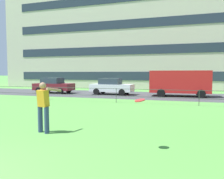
# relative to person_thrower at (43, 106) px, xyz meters

# --- Properties ---
(street_strip) EXTENTS (80.00, 7.29, 0.01)m
(street_strip) POSITION_rel_person_thrower_xyz_m (0.08, 14.08, -0.92)
(street_strip) COLOR #424247
(street_strip) RESTS_ON ground
(park_fence) EXTENTS (32.04, 0.04, 1.00)m
(park_fence) POSITION_rel_person_thrower_xyz_m (0.08, 8.34, -0.25)
(park_fence) COLOR #333833
(park_fence) RESTS_ON ground
(person_thrower) EXTENTS (0.66, 0.73, 1.71)m
(person_thrower) POSITION_rel_person_thrower_xyz_m (0.00, 0.00, 0.00)
(person_thrower) COLOR navy
(person_thrower) RESTS_ON ground
(frisbee) EXTENTS (0.38, 0.38, 0.07)m
(frisbee) POSITION_rel_person_thrower_xyz_m (3.41, -0.67, 0.38)
(frisbee) COLOR red
(car_maroon_right) EXTENTS (4.01, 1.84, 1.54)m
(car_maroon_right) POSITION_rel_person_thrower_xyz_m (-8.16, 13.60, -0.15)
(car_maroon_right) COLOR maroon
(car_maroon_right) RESTS_ON ground
(car_white_far_right) EXTENTS (4.06, 1.92, 1.54)m
(car_white_far_right) POSITION_rel_person_thrower_xyz_m (-2.04, 13.87, -0.15)
(car_white_far_right) COLOR silver
(car_white_far_right) RESTS_ON ground
(panel_van_center) EXTENTS (5.05, 2.20, 2.24)m
(panel_van_center) POSITION_rel_person_thrower_xyz_m (4.15, 14.01, 0.35)
(panel_van_center) COLOR red
(panel_van_center) RESTS_ON ground
(apartment_building_background) EXTENTS (37.41, 14.22, 20.18)m
(apartment_building_background) POSITION_rel_person_thrower_xyz_m (-2.82, 28.88, 9.17)
(apartment_building_background) COLOR beige
(apartment_building_background) RESTS_ON ground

